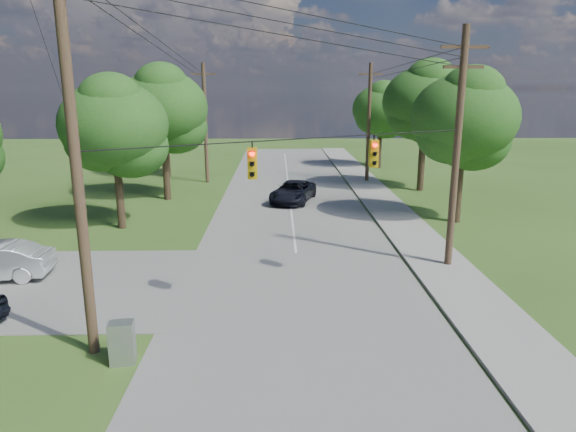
{
  "coord_description": "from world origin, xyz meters",
  "views": [
    {
      "loc": [
        1.11,
        -14.14,
        7.93
      ],
      "look_at": [
        1.5,
        5.0,
        3.16
      ],
      "focal_mm": 32.0,
      "sensor_mm": 36.0,
      "label": 1
    }
  ],
  "objects_px": {
    "car_main_north": "(293,192)",
    "pole_north_w": "(205,122)",
    "pole_sw": "(74,151)",
    "pole_ne": "(457,147)",
    "control_cabinet": "(122,343)",
    "pole_north_e": "(369,122)"
  },
  "relations": [
    {
      "from": "car_main_north",
      "to": "pole_north_w",
      "type": "bearing_deg",
      "value": 147.9
    },
    {
      "from": "pole_sw",
      "to": "car_main_north",
      "type": "distance_m",
      "value": 23.13
    },
    {
      "from": "pole_ne",
      "to": "control_cabinet",
      "type": "height_order",
      "value": "pole_ne"
    },
    {
      "from": "pole_north_e",
      "to": "control_cabinet",
      "type": "distance_m",
      "value": 33.04
    },
    {
      "from": "pole_north_w",
      "to": "pole_ne",
      "type": "bearing_deg",
      "value": -57.71
    },
    {
      "from": "control_cabinet",
      "to": "pole_north_w",
      "type": "bearing_deg",
      "value": 85.14
    },
    {
      "from": "control_cabinet",
      "to": "car_main_north",
      "type": "bearing_deg",
      "value": 67.83
    },
    {
      "from": "pole_ne",
      "to": "car_main_north",
      "type": "relative_size",
      "value": 1.98
    },
    {
      "from": "pole_ne",
      "to": "control_cabinet",
      "type": "distance_m",
      "value": 15.68
    },
    {
      "from": "pole_ne",
      "to": "pole_north_e",
      "type": "xyz_separation_m",
      "value": [
        -0.0,
        22.0,
        -0.34
      ]
    },
    {
      "from": "pole_north_w",
      "to": "control_cabinet",
      "type": "relative_size",
      "value": 7.69
    },
    {
      "from": "pole_sw",
      "to": "car_main_north",
      "type": "height_order",
      "value": "pole_sw"
    },
    {
      "from": "pole_ne",
      "to": "pole_north_w",
      "type": "distance_m",
      "value": 26.03
    },
    {
      "from": "pole_sw",
      "to": "car_main_north",
      "type": "bearing_deg",
      "value": 72.37
    },
    {
      "from": "pole_ne",
      "to": "pole_north_w",
      "type": "relative_size",
      "value": 1.05
    },
    {
      "from": "pole_sw",
      "to": "pole_north_e",
      "type": "xyz_separation_m",
      "value": [
        13.5,
        29.6,
        -1.1
      ]
    },
    {
      "from": "pole_north_w",
      "to": "car_main_north",
      "type": "relative_size",
      "value": 1.89
    },
    {
      "from": "pole_sw",
      "to": "pole_north_e",
      "type": "height_order",
      "value": "pole_sw"
    },
    {
      "from": "pole_sw",
      "to": "control_cabinet",
      "type": "xyz_separation_m",
      "value": [
        1.1,
        -0.69,
        -5.58
      ]
    },
    {
      "from": "pole_ne",
      "to": "car_main_north",
      "type": "height_order",
      "value": "pole_ne"
    },
    {
      "from": "pole_sw",
      "to": "pole_north_w",
      "type": "xyz_separation_m",
      "value": [
        -0.4,
        29.6,
        -1.1
      ]
    },
    {
      "from": "pole_ne",
      "to": "car_main_north",
      "type": "distance_m",
      "value": 16.06
    }
  ]
}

